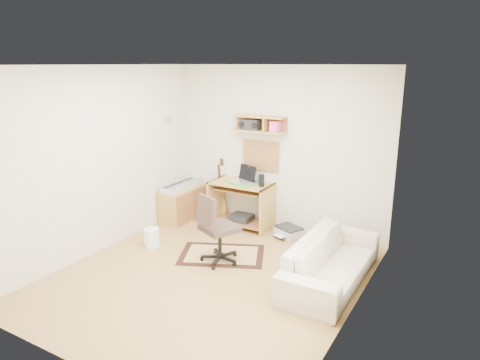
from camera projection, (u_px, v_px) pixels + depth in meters
The scene contains 22 objects.
floor at pixel (209, 276), 5.52m from camera, with size 3.60×4.00×0.01m, color #A57E45.
ceiling at pixel (205, 64), 4.84m from camera, with size 3.60×4.00×0.01m, color white.
back_wall at pixel (278, 149), 6.85m from camera, with size 3.60×0.01×2.60m, color beige.
left_wall at pixel (100, 161), 6.05m from camera, with size 0.01×4.00×2.60m, color beige.
right_wall at pixel (357, 200), 4.31m from camera, with size 0.01×4.00×2.60m, color beige.
wall_shelf at pixel (258, 124), 6.78m from camera, with size 0.90×0.25×0.26m, color #B98C41.
cork_board at pixel (261, 156), 7.01m from camera, with size 0.64×0.03×0.49m, color tan.
wall_photo at pixel (168, 119), 7.18m from camera, with size 0.02×0.20×0.15m, color #4C8CBF.
desk at pixel (241, 205), 7.11m from camera, with size 1.00×0.55×0.75m, color #B98C41, non-canonical shape.
laptop at pixel (241, 175), 6.95m from camera, with size 0.37×0.37×0.28m, color silver, non-canonical shape.
speaker at pixel (262, 181), 6.75m from camera, with size 0.09×0.09×0.20m, color black.
desk_lamp at pixel (254, 174), 7.02m from camera, with size 0.09×0.09×0.27m, color black, non-canonical shape.
pencil_cup at pixel (260, 180), 6.94m from camera, with size 0.08×0.08×0.11m, color #2E4A8B.
boombox at pixel (250, 124), 6.85m from camera, with size 0.31×0.14×0.16m, color black.
rug at pixel (222, 254), 6.11m from camera, with size 1.16×0.77×0.02m, color beige.
task_chair at pixel (220, 228), 5.79m from camera, with size 0.50×0.50×0.98m, color #34261F, non-canonical shape.
cabinet at pixel (183, 203), 7.50m from camera, with size 0.40×0.90×0.55m, color #B98C41.
music_keyboard at pixel (182, 186), 7.42m from camera, with size 0.27×0.88×0.08m, color #B2B5BA.
guitar at pixel (219, 189), 7.44m from camera, with size 0.28×0.18×1.06m, color #A97D34, non-canonical shape.
waste_basket at pixel (152, 238), 6.38m from camera, with size 0.23×0.23×0.27m, color white.
printer at pixel (289, 231), 6.76m from camera, with size 0.40×0.31×0.15m, color #A5A8AA.
sofa at pixel (332, 253), 5.30m from camera, with size 1.89×0.55×0.74m, color beige.
Camera 1 is at (2.84, -4.14, 2.62)m, focal length 32.44 mm.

